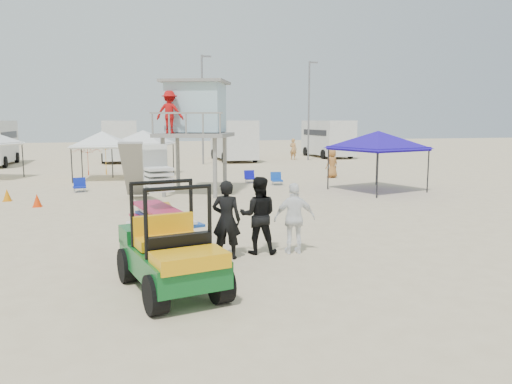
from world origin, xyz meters
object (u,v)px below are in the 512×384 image
object	(u,v)px
man_left	(226,220)
lifeguard_tower	(192,112)
canopy_blue	(378,134)
utility_cart	(170,243)
surf_trailer	(160,219)

from	to	relation	value
man_left	lifeguard_tower	size ratio (longest dim) A/B	0.38
canopy_blue	man_left	bearing A→B (deg)	-134.20
man_left	lifeguard_tower	world-z (taller)	lifeguard_tower
lifeguard_tower	canopy_blue	size ratio (longest dim) A/B	1.18
lifeguard_tower	man_left	bearing A→B (deg)	-94.16
utility_cart	man_left	xyz separation A→B (m)	(1.52, 2.04, -0.02)
surf_trailer	canopy_blue	distance (m)	14.09
surf_trailer	canopy_blue	size ratio (longest dim) A/B	0.66
utility_cart	man_left	world-z (taller)	utility_cart
utility_cart	lifeguard_tower	distance (m)	13.35
lifeguard_tower	canopy_blue	world-z (taller)	lifeguard_tower
man_left	canopy_blue	world-z (taller)	canopy_blue
surf_trailer	lifeguard_tower	bearing A→B (deg)	77.67
surf_trailer	utility_cart	bearing A→B (deg)	-90.18
man_left	lifeguard_tower	xyz separation A→B (m)	(0.79, 10.83, 2.70)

